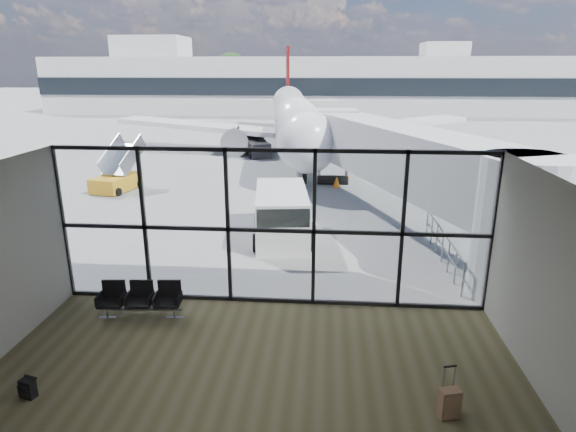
# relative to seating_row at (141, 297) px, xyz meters

# --- Properties ---
(ground) EXTENTS (220.00, 220.00, 0.00)m
(ground) POSITION_rel_seating_row_xyz_m (3.45, 41.09, -0.55)
(ground) COLOR slate
(ground) RESTS_ON ground
(lounge_shell) EXTENTS (12.02, 8.01, 4.51)m
(lounge_shell) POSITION_rel_seating_row_xyz_m (3.45, -3.71, 2.10)
(lounge_shell) COLOR brown
(lounge_shell) RESTS_ON ground
(glass_curtain_wall) EXTENTS (12.10, 0.12, 4.50)m
(glass_curtain_wall) POSITION_rel_seating_row_xyz_m (3.45, 1.09, 1.70)
(glass_curtain_wall) COLOR white
(glass_curtain_wall) RESTS_ON ground
(jet_bridge) EXTENTS (8.00, 16.50, 4.33)m
(jet_bridge) POSITION_rel_seating_row_xyz_m (8.35, 8.17, 2.21)
(jet_bridge) COLOR #999B9E
(jet_bridge) RESTS_ON ground
(apron_railing) EXTENTS (0.06, 5.46, 1.11)m
(apron_railing) POSITION_rel_seating_row_xyz_m (9.05, 4.59, 0.17)
(apron_railing) COLOR gray
(apron_railing) RESTS_ON ground
(far_terminal) EXTENTS (80.00, 12.20, 11.00)m
(far_terminal) POSITION_rel_seating_row_xyz_m (2.86, 63.06, 3.66)
(far_terminal) COLOR #B5B5B0
(far_terminal) RESTS_ON ground
(tree_0) EXTENTS (4.95, 4.95, 7.12)m
(tree_0) POSITION_rel_seating_row_xyz_m (-41.55, 73.09, 4.08)
(tree_0) COLOR #382619
(tree_0) RESTS_ON ground
(tree_1) EXTENTS (5.61, 5.61, 8.07)m
(tree_1) POSITION_rel_seating_row_xyz_m (-35.55, 73.09, 4.71)
(tree_1) COLOR #382619
(tree_1) RESTS_ON ground
(tree_2) EXTENTS (6.27, 6.27, 9.03)m
(tree_2) POSITION_rel_seating_row_xyz_m (-29.55, 73.09, 5.33)
(tree_2) COLOR #382619
(tree_2) RESTS_ON ground
(tree_3) EXTENTS (4.95, 4.95, 7.12)m
(tree_3) POSITION_rel_seating_row_xyz_m (-23.55, 73.09, 4.08)
(tree_3) COLOR #382619
(tree_3) RESTS_ON ground
(tree_4) EXTENTS (5.61, 5.61, 8.07)m
(tree_4) POSITION_rel_seating_row_xyz_m (-17.55, 73.09, 4.71)
(tree_4) COLOR #382619
(tree_4) RESTS_ON ground
(tree_5) EXTENTS (6.27, 6.27, 9.03)m
(tree_5) POSITION_rel_seating_row_xyz_m (-11.55, 73.09, 5.33)
(tree_5) COLOR #382619
(tree_5) RESTS_ON ground
(seating_row) EXTENTS (2.23, 0.78, 0.99)m
(seating_row) POSITION_rel_seating_row_xyz_m (0.00, 0.00, 0.00)
(seating_row) COLOR gray
(seating_row) RESTS_ON ground
(backpack) EXTENTS (0.34, 0.33, 0.45)m
(backpack) POSITION_rel_seating_row_xyz_m (-1.07, -3.54, -0.33)
(backpack) COLOR black
(backpack) RESTS_ON ground
(suitcase) EXTENTS (0.44, 0.36, 1.07)m
(suitcase) POSITION_rel_seating_row_xyz_m (7.43, -3.44, -0.22)
(suitcase) COLOR #8F6A50
(suitcase) RESTS_ON ground
(airliner) EXTENTS (29.11, 33.85, 8.73)m
(airliner) POSITION_rel_seating_row_xyz_m (2.18, 28.96, 2.11)
(airliner) COLOR silver
(airliner) RESTS_ON ground
(service_van) EXTENTS (2.62, 4.71, 1.96)m
(service_van) POSITION_rel_seating_row_xyz_m (3.24, 6.50, 0.46)
(service_van) COLOR silver
(service_van) RESTS_ON ground
(belt_loader) EXTENTS (2.80, 4.39, 1.92)m
(belt_loader) POSITION_rel_seating_row_xyz_m (-0.45, 25.21, 0.10)
(belt_loader) COLOR black
(belt_loader) RESTS_ON ground
(mobile_stairs) EXTENTS (2.26, 3.55, 2.32)m
(mobile_stairs) POSITION_rel_seating_row_xyz_m (-6.60, 13.71, 0.01)
(mobile_stairs) COLOR #B87F15
(mobile_stairs) RESTS_ON ground
(traffic_cone_a) EXTENTS (0.44, 0.44, 0.62)m
(traffic_cone_a) POSITION_rel_seating_row_xyz_m (5.56, 15.40, -0.25)
(traffic_cone_a) COLOR orange
(traffic_cone_a) RESTS_ON ground
(traffic_cone_c) EXTENTS (0.37, 0.37, 0.53)m
(traffic_cone_c) POSITION_rel_seating_row_xyz_m (6.23, 17.97, -0.30)
(traffic_cone_c) COLOR orange
(traffic_cone_c) RESTS_ON ground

